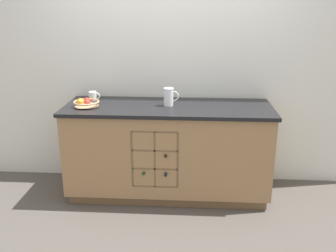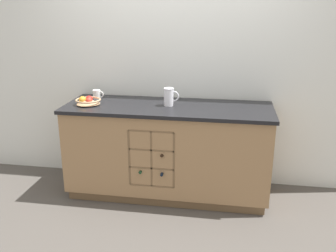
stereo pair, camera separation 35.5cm
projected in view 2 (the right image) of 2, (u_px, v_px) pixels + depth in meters
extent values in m
plane|color=#4C4742|center=(168.00, 192.00, 3.93)|extent=(14.00, 14.00, 0.00)
cube|color=silver|center=(174.00, 65.00, 3.91)|extent=(4.40, 0.06, 2.55)
cube|color=brown|center=(168.00, 188.00, 3.91)|extent=(1.93, 0.61, 0.09)
cube|color=#99724C|center=(168.00, 148.00, 3.77)|extent=(1.99, 0.67, 0.81)
cube|color=black|center=(168.00, 108.00, 3.64)|extent=(2.03, 0.71, 0.03)
cube|color=brown|center=(153.00, 155.00, 3.57)|extent=(0.42, 0.01, 0.55)
cube|color=brown|center=(130.00, 156.00, 3.55)|extent=(0.02, 0.10, 0.55)
cube|color=brown|center=(175.00, 159.00, 3.48)|extent=(0.02, 0.10, 0.55)
cube|color=brown|center=(153.00, 184.00, 3.60)|extent=(0.42, 0.10, 0.02)
cube|color=brown|center=(152.00, 166.00, 3.55)|extent=(0.42, 0.10, 0.02)
cube|color=brown|center=(152.00, 148.00, 3.49)|extent=(0.42, 0.10, 0.02)
cube|color=brown|center=(152.00, 130.00, 3.43)|extent=(0.42, 0.10, 0.02)
cube|color=brown|center=(152.00, 157.00, 3.52)|extent=(0.02, 0.10, 0.55)
cylinder|color=#19381E|center=(144.00, 165.00, 3.67)|extent=(0.08, 0.18, 0.08)
cylinder|color=#19381E|center=(141.00, 171.00, 3.55)|extent=(0.03, 0.08, 0.03)
cylinder|color=black|center=(165.00, 167.00, 3.64)|extent=(0.08, 0.20, 0.08)
cylinder|color=black|center=(163.00, 173.00, 3.51)|extent=(0.03, 0.09, 0.03)
cylinder|color=black|center=(166.00, 149.00, 3.60)|extent=(0.08, 0.20, 0.08)
cylinder|color=black|center=(163.00, 154.00, 3.47)|extent=(0.03, 0.09, 0.03)
cylinder|color=tan|center=(88.00, 104.00, 3.68)|extent=(0.11, 0.11, 0.01)
cone|color=tan|center=(88.00, 101.00, 3.67)|extent=(0.23, 0.23, 0.05)
torus|color=tan|center=(88.00, 100.00, 3.67)|extent=(0.25, 0.25, 0.02)
sphere|color=red|center=(89.00, 101.00, 3.66)|extent=(0.07, 0.07, 0.07)
sphere|color=gold|center=(83.00, 100.00, 3.68)|extent=(0.08, 0.08, 0.08)
sphere|color=red|center=(89.00, 99.00, 3.73)|extent=(0.07, 0.07, 0.07)
cylinder|color=white|center=(169.00, 97.00, 3.62)|extent=(0.09, 0.09, 0.17)
torus|color=white|center=(169.00, 88.00, 3.60)|extent=(0.10, 0.10, 0.01)
torus|color=white|center=(174.00, 96.00, 3.61)|extent=(0.10, 0.01, 0.10)
cylinder|color=white|center=(97.00, 94.00, 3.90)|extent=(0.08, 0.08, 0.09)
torus|color=white|center=(100.00, 94.00, 3.90)|extent=(0.07, 0.01, 0.07)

